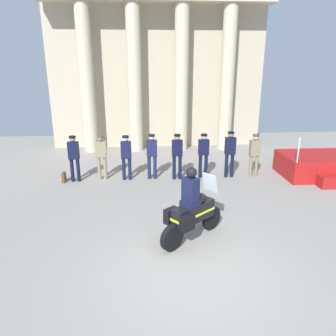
{
  "coord_description": "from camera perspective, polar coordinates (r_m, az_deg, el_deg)",
  "views": [
    {
      "loc": [
        -0.99,
        -5.69,
        4.16
      ],
      "look_at": [
        -0.32,
        3.65,
        1.14
      ],
      "focal_mm": 34.65,
      "sensor_mm": 36.0,
      "label": 1
    }
  ],
  "objects": [
    {
      "name": "motorcycle_with_rider",
      "position": [
        7.88,
        4.14,
        -7.48
      ],
      "size": [
        1.68,
        1.43,
        1.9
      ],
      "rotation": [
        0.0,
        0.0,
        0.7
      ],
      "color": "black",
      "rests_on": "ground_plane"
    },
    {
      "name": "briefcase_on_ground",
      "position": [
        12.51,
        -17.83,
        -1.57
      ],
      "size": [
        0.1,
        0.32,
        0.36
      ],
      "primitive_type": "cube",
      "color": "brown",
      "rests_on": "ground_plane"
    },
    {
      "name": "officer_in_row_6",
      "position": [
        12.42,
        10.86,
        3.02
      ],
      "size": [
        0.39,
        0.24,
        1.77
      ],
      "rotation": [
        0.0,
        0.0,
        3.17
      ],
      "color": "black",
      "rests_on": "ground_plane"
    },
    {
      "name": "officer_in_row_1",
      "position": [
        12.21,
        -11.66,
        2.47
      ],
      "size": [
        0.39,
        0.24,
        1.68
      ],
      "rotation": [
        0.0,
        0.0,
        3.17
      ],
      "color": "#847A5B",
      "rests_on": "ground_plane"
    },
    {
      "name": "officer_in_row_7",
      "position": [
        12.71,
        15.0,
        2.73
      ],
      "size": [
        0.39,
        0.24,
        1.65
      ],
      "rotation": [
        0.0,
        0.0,
        3.17
      ],
      "color": "#7A7056",
      "rests_on": "ground_plane"
    },
    {
      "name": "officer_in_row_4",
      "position": [
        11.98,
        1.62,
        2.66
      ],
      "size": [
        0.39,
        0.24,
        1.72
      ],
      "rotation": [
        0.0,
        0.0,
        3.17
      ],
      "color": "black",
      "rests_on": "ground_plane"
    },
    {
      "name": "colonnade_backdrop",
      "position": [
        16.5,
        -1.88,
        17.85
      ],
      "size": [
        10.7,
        1.52,
        7.99
      ],
      "color": "#B6AB91",
      "rests_on": "ground_plane"
    },
    {
      "name": "officer_in_row_0",
      "position": [
        12.22,
        -16.23,
        2.21
      ],
      "size": [
        0.39,
        0.24,
        1.71
      ],
      "rotation": [
        0.0,
        0.0,
        3.17
      ],
      "color": "black",
      "rests_on": "ground_plane"
    },
    {
      "name": "officer_in_row_2",
      "position": [
        12.02,
        -7.36,
        2.43
      ],
      "size": [
        0.39,
        0.24,
        1.68
      ],
      "rotation": [
        0.0,
        0.0,
        3.17
      ],
      "color": "#141938",
      "rests_on": "ground_plane"
    },
    {
      "name": "ground_plane",
      "position": [
        7.12,
        4.9,
        -17.96
      ],
      "size": [
        28.0,
        28.0,
        0.0
      ],
      "primitive_type": "plane",
      "color": "gray"
    },
    {
      "name": "officer_in_row_5",
      "position": [
        12.22,
        6.27,
        2.79
      ],
      "size": [
        0.39,
        0.24,
        1.69
      ],
      "rotation": [
        0.0,
        0.0,
        3.17
      ],
      "color": "black",
      "rests_on": "ground_plane"
    },
    {
      "name": "officer_in_row_3",
      "position": [
        12.04,
        -2.86,
        2.66
      ],
      "size": [
        0.39,
        0.24,
        1.7
      ],
      "rotation": [
        0.0,
        0.0,
        3.17
      ],
      "color": "#191E42",
      "rests_on": "ground_plane"
    },
    {
      "name": "reviewing_stand",
      "position": [
        13.94,
        26.47,
        0.32
      ],
      "size": [
        3.59,
        2.46,
        1.74
      ],
      "color": "#A51919",
      "rests_on": "ground_plane"
    }
  ]
}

